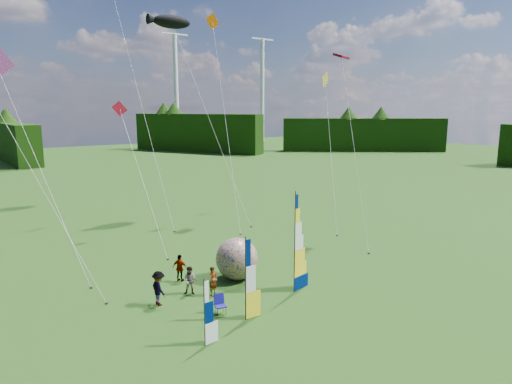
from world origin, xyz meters
TOP-DOWN VIEW (x-y plane):
  - ground at (0.00, 0.00)m, footprint 220.00×220.00m
  - treeline_ring at (0.00, 0.00)m, footprint 210.00×210.00m
  - turbine_left at (70.00, 95.00)m, footprint 8.00×1.20m
  - turbine_right at (45.00, 102.00)m, footprint 8.00×1.20m
  - feather_banner_main at (0.29, 2.22)m, footprint 1.46×0.37m
  - side_banner_left at (-3.81, 1.09)m, footprint 1.10×0.14m
  - side_banner_far at (-6.62, 0.16)m, footprint 0.87×0.14m
  - bol_inflatable at (-1.12, 5.72)m, footprint 3.26×3.26m
  - spectator_a at (-3.51, 4.50)m, footprint 0.69×0.58m
  - spectator_b at (-4.43, 5.38)m, footprint 0.83×0.76m
  - spectator_c at (-6.40, 5.15)m, footprint 0.46×1.17m
  - spectator_d at (-3.99, 7.41)m, footprint 0.86×1.00m
  - camp_chair at (-4.46, 2.33)m, footprint 0.70×0.70m
  - kite_whale at (6.02, 20.36)m, footprint 9.52×15.59m
  - kite_rainbow_delta at (-9.92, 12.64)m, footprint 9.59×11.80m
  - kite_parafoil at (10.40, 7.02)m, footprint 8.17×10.46m
  - small_kite_red at (-2.52, 15.93)m, footprint 3.22×11.40m
  - small_kite_orange at (6.16, 17.87)m, footprint 6.24×11.49m
  - small_kite_yellow at (12.91, 11.78)m, footprint 9.99×10.96m
  - small_kite_pink at (-11.31, 9.07)m, footprint 8.06×7.02m
  - small_kite_green at (0.82, 23.21)m, footprint 7.03×14.02m

SIDE VIEW (x-z plane):
  - ground at x=0.00m, z-range 0.00..0.00m
  - camp_chair at x=-4.46m, z-range 0.00..0.99m
  - spectator_b at x=-4.43m, z-range 0.00..1.57m
  - spectator_a at x=-3.51m, z-range 0.00..1.61m
  - spectator_d at x=-3.99m, z-range 0.00..1.62m
  - spectator_c at x=-6.40m, z-range 0.00..1.80m
  - bol_inflatable at x=-1.12m, z-range 0.00..2.51m
  - side_banner_far at x=-6.62m, z-range 0.00..2.89m
  - side_banner_left at x=-3.81m, z-range 0.00..3.98m
  - feather_banner_main at x=0.29m, z-range 0.00..5.47m
  - treeline_ring at x=0.00m, z-range 0.00..8.00m
  - small_kite_red at x=-2.52m, z-range 0.00..11.02m
  - small_kite_yellow at x=12.91m, z-range 0.00..13.77m
  - kite_rainbow_delta at x=-9.92m, z-range 0.00..14.70m
  - kite_parafoil at x=10.40m, z-range 0.00..15.71m
  - small_kite_pink at x=-11.31m, z-range 0.00..15.93m
  - small_kite_orange at x=6.16m, z-range 0.00..19.11m
  - kite_whale at x=6.02m, z-range 0.00..19.99m
  - small_kite_green at x=0.82m, z-range 0.00..22.02m
  - turbine_left at x=70.00m, z-range 0.00..30.00m
  - turbine_right at x=45.00m, z-range 0.00..30.00m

